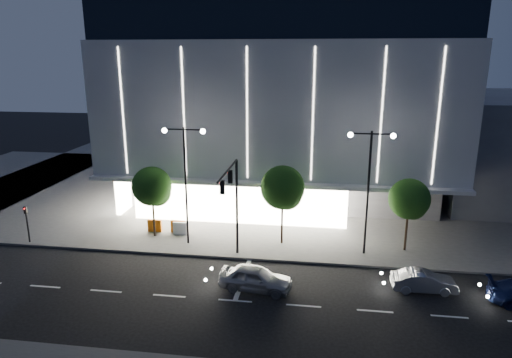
{
  "coord_description": "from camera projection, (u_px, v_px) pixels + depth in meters",
  "views": [
    {
      "loc": [
        6.55,
        -24.93,
        13.95
      ],
      "look_at": [
        1.99,
        7.33,
        5.0
      ],
      "focal_mm": 32.0,
      "sensor_mm": 36.0,
      "label": 1
    }
  ],
  "objects": [
    {
      "name": "car_lead",
      "position": [
        256.0,
        278.0,
        27.76
      ],
      "size": [
        4.69,
        2.38,
        1.53
      ],
      "primitive_type": "imported",
      "rotation": [
        0.0,
        0.0,
        1.44
      ],
      "color": "#95979C",
      "rests_on": "ground"
    },
    {
      "name": "tree_right",
      "position": [
        409.0,
        201.0,
        32.3
      ],
      "size": [
        2.91,
        2.91,
        5.51
      ],
      "color": "black",
      "rests_on": "ground"
    },
    {
      "name": "annex_building",
      "position": [
        512.0,
        145.0,
        46.46
      ],
      "size": [
        16.0,
        20.0,
        10.0
      ],
      "primitive_type": "cube",
      "color": "#4C4C51",
      "rests_on": "ground"
    },
    {
      "name": "tree_left",
      "position": [
        152.0,
        188.0,
        34.82
      ],
      "size": [
        3.02,
        3.02,
        5.72
      ],
      "color": "black",
      "rests_on": "ground"
    },
    {
      "name": "ped_signal_far",
      "position": [
        27.0,
        220.0,
        34.2
      ],
      "size": [
        0.22,
        0.24,
        3.0
      ],
      "color": "black",
      "rests_on": "ground"
    },
    {
      "name": "ground",
      "position": [
        208.0,
        286.0,
        28.38
      ],
      "size": [
        160.0,
        160.0,
        0.0
      ],
      "primitive_type": "plane",
      "color": "black",
      "rests_on": "ground"
    },
    {
      "name": "museum",
      "position": [
        286.0,
        101.0,
        46.82
      ],
      "size": [
        30.0,
        25.8,
        18.0
      ],
      "color": "#4C4C51",
      "rests_on": "ground"
    },
    {
      "name": "barrier_a",
      "position": [
        155.0,
        226.0,
        36.58
      ],
      "size": [
        1.11,
        0.28,
        1.0
      ],
      "primitive_type": "cube",
      "rotation": [
        0.0,
        0.0,
        0.03
      ],
      "color": "orange",
      "rests_on": "sidewalk_museum"
    },
    {
      "name": "street_lamp_west",
      "position": [
        185.0,
        169.0,
        32.94
      ],
      "size": [
        3.16,
        0.36,
        9.0
      ],
      "color": "black",
      "rests_on": "ground"
    },
    {
      "name": "tree_mid",
      "position": [
        283.0,
        190.0,
        33.39
      ],
      "size": [
        3.25,
        3.25,
        6.15
      ],
      "color": "black",
      "rests_on": "ground"
    },
    {
      "name": "traffic_mast",
      "position": [
        233.0,
        194.0,
        30.1
      ],
      "size": [
        0.33,
        5.89,
        7.07
      ],
      "color": "black",
      "rests_on": "ground"
    },
    {
      "name": "car_second",
      "position": [
        424.0,
        281.0,
        27.64
      ],
      "size": [
        3.91,
        1.51,
        1.27
      ],
      "primitive_type": "imported",
      "rotation": [
        0.0,
        0.0,
        1.61
      ],
      "color": "#AFB1B7",
      "rests_on": "ground"
    },
    {
      "name": "barrier_c",
      "position": [
        178.0,
        226.0,
        36.38
      ],
      "size": [
        1.11,
        0.32,
        1.0
      ],
      "primitive_type": "cube",
      "rotation": [
        0.0,
        0.0,
        -0.07
      ],
      "color": "#DB620C",
      "rests_on": "sidewalk_museum"
    },
    {
      "name": "barrier_b",
      "position": [
        180.0,
        228.0,
        36.02
      ],
      "size": [
        1.11,
        0.29,
        1.0
      ],
      "primitive_type": "cube",
      "rotation": [
        0.0,
        0.0,
        0.04
      ],
      "color": "white",
      "rests_on": "sidewalk_museum"
    },
    {
      "name": "street_lamp_east",
      "position": [
        369.0,
        175.0,
        31.18
      ],
      "size": [
        3.16,
        0.36,
        9.0
      ],
      "color": "black",
      "rests_on": "ground"
    },
    {
      "name": "sidewalk_museum",
      "position": [
        304.0,
        183.0,
        50.6
      ],
      "size": [
        70.0,
        40.0,
        0.15
      ],
      "primitive_type": "cube",
      "color": "#474747",
      "rests_on": "ground"
    }
  ]
}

